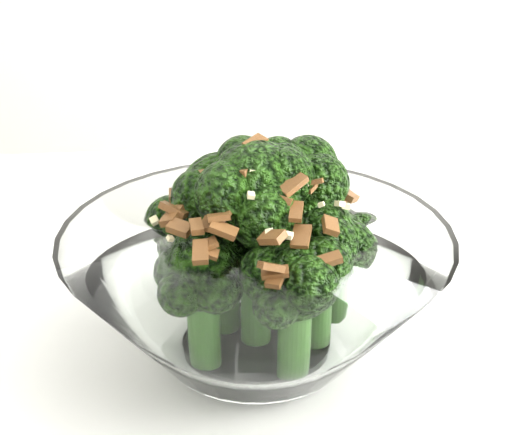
# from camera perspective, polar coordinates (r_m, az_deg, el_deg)

# --- Properties ---
(table) EXTENTS (1.35, 1.05, 0.75)m
(table) POSITION_cam_1_polar(r_m,az_deg,el_deg) (0.58, 5.34, -15.22)
(table) COLOR white
(table) RESTS_ON ground
(broccoli_dish) EXTENTS (0.24, 0.24, 0.15)m
(broccoli_dish) POSITION_cam_1_polar(r_m,az_deg,el_deg) (0.50, 0.10, -4.48)
(broccoli_dish) COLOR white
(broccoli_dish) RESTS_ON table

